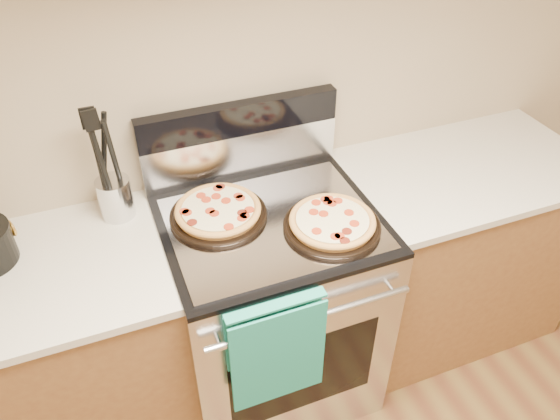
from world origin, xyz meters
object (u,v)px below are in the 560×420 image
object	(u,v)px
pepperoni_pizza_front	(332,223)
utensil_crock	(116,198)
range_body	(271,308)
pepperoni_pizza_back	(218,212)

from	to	relation	value
pepperoni_pizza_front	utensil_crock	world-z (taller)	utensil_crock
range_body	pepperoni_pizza_back	size ratio (longest dim) A/B	2.68
range_body	utensil_crock	bearing A→B (deg)	154.67
pepperoni_pizza_front	utensil_crock	distance (m)	0.76
pepperoni_pizza_front	utensil_crock	xyz separation A→B (m)	(-0.67, 0.36, 0.04)
pepperoni_pizza_back	range_body	bearing A→B (deg)	-22.92
pepperoni_pizza_back	utensil_crock	distance (m)	0.36
pepperoni_pizza_back	pepperoni_pizza_front	bearing A→B (deg)	-30.06
pepperoni_pizza_front	utensil_crock	size ratio (longest dim) A/B	2.23
utensil_crock	pepperoni_pizza_back	bearing A→B (deg)	-26.52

